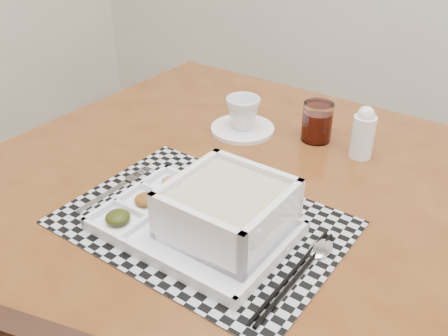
{
  "coord_description": "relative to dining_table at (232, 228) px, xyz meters",
  "views": [
    {
      "loc": [
        -0.19,
        0.18,
        1.35
      ],
      "look_at": [
        -0.6,
        0.83,
        0.88
      ],
      "focal_mm": 40.0,
      "sensor_mm": 36.0,
      "label": 1
    }
  ],
  "objects": [
    {
      "name": "juice_glass",
      "position": [
        0.05,
        0.29,
        0.12
      ],
      "size": [
        0.07,
        0.07,
        0.09
      ],
      "color": "white",
      "rests_on": "dining_table"
    },
    {
      "name": "spoon",
      "position": [
        0.21,
        -0.08,
        0.09
      ],
      "size": [
        0.04,
        0.18,
        0.01
      ],
      "color": "silver",
      "rests_on": "placemat"
    },
    {
      "name": "saucer",
      "position": [
        -0.12,
        0.24,
        0.09
      ],
      "size": [
        0.15,
        0.15,
        0.01
      ],
      "primitive_type": "cylinder",
      "color": "white",
      "rests_on": "dining_table"
    },
    {
      "name": "chopsticks",
      "position": [
        0.2,
        -0.15,
        0.09
      ],
      "size": [
        0.03,
        0.24,
        0.01
      ],
      "color": "black",
      "rests_on": "placemat"
    },
    {
      "name": "serving_tray",
      "position": [
        0.05,
        -0.12,
        0.12
      ],
      "size": [
        0.33,
        0.24,
        0.1
      ],
      "color": "white",
      "rests_on": "placemat"
    },
    {
      "name": "dining_table",
      "position": [
        0.0,
        0.0,
        0.0
      ],
      "size": [
        1.15,
        1.15,
        0.82
      ],
      "color": "#54260F",
      "rests_on": "ground"
    },
    {
      "name": "placemat",
      "position": [
        0.01,
        -0.11,
        0.09
      ],
      "size": [
        0.49,
        0.37,
        0.0
      ],
      "primitive_type": "cube",
      "rotation": [
        0.0,
        0.0,
        -0.06
      ],
      "color": "#A4A4AB",
      "rests_on": "dining_table"
    },
    {
      "name": "creamer_bottle",
      "position": [
        0.16,
        0.27,
        0.14
      ],
      "size": [
        0.05,
        0.05,
        0.12
      ],
      "color": "white",
      "rests_on": "dining_table"
    },
    {
      "name": "fork",
      "position": [
        -0.2,
        -0.11,
        0.09
      ],
      "size": [
        0.03,
        0.19,
        0.0
      ],
      "color": "silver",
      "rests_on": "placemat"
    },
    {
      "name": "cup",
      "position": [
        -0.12,
        0.24,
        0.13
      ],
      "size": [
        0.1,
        0.1,
        0.07
      ],
      "primitive_type": "imported",
      "rotation": [
        0.0,
        0.0,
        0.34
      ],
      "color": "white",
      "rests_on": "saucer"
    }
  ]
}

